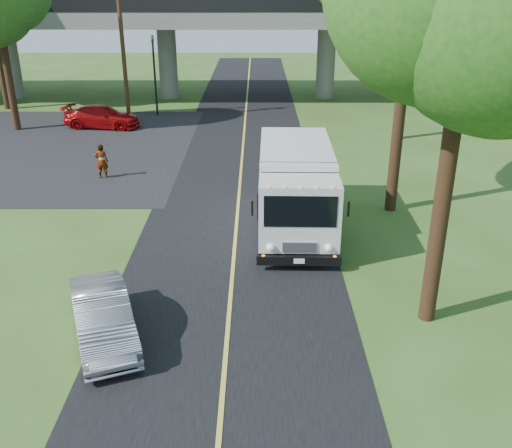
{
  "coord_description": "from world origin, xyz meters",
  "views": [
    {
      "loc": [
        0.78,
        -12.5,
        8.75
      ],
      "look_at": [
        0.75,
        3.84,
        1.6
      ],
      "focal_mm": 40.0,
      "sensor_mm": 36.0,
      "label": 1
    }
  ],
  "objects_px": {
    "red_sedan": "(102,117)",
    "silver_sedan": "(103,317)",
    "utility_pole": "(123,49)",
    "traffic_signal": "(154,67)",
    "pedestrian": "(102,161)",
    "step_van": "(296,186)"
  },
  "relations": [
    {
      "from": "red_sedan",
      "to": "pedestrian",
      "type": "bearing_deg",
      "value": -158.68
    },
    {
      "from": "step_van",
      "to": "pedestrian",
      "type": "xyz_separation_m",
      "value": [
        -8.65,
        5.72,
        -0.83
      ]
    },
    {
      "from": "traffic_signal",
      "to": "red_sedan",
      "type": "height_order",
      "value": "traffic_signal"
    },
    {
      "from": "red_sedan",
      "to": "silver_sedan",
      "type": "distance_m",
      "value": 23.25
    },
    {
      "from": "red_sedan",
      "to": "pedestrian",
      "type": "height_order",
      "value": "pedestrian"
    },
    {
      "from": "utility_pole",
      "to": "step_van",
      "type": "xyz_separation_m",
      "value": [
        9.7,
        -16.82,
        -2.95
      ]
    },
    {
      "from": "pedestrian",
      "to": "utility_pole",
      "type": "bearing_deg",
      "value": -89.44
    },
    {
      "from": "traffic_signal",
      "to": "silver_sedan",
      "type": "xyz_separation_m",
      "value": [
        2.8,
        -26.0,
        -2.55
      ]
    },
    {
      "from": "utility_pole",
      "to": "silver_sedan",
      "type": "relative_size",
      "value": 2.27
    },
    {
      "from": "step_van",
      "to": "red_sedan",
      "type": "xyz_separation_m",
      "value": [
        -11.04,
        15.38,
        -0.97
      ]
    },
    {
      "from": "utility_pole",
      "to": "traffic_signal",
      "type": "bearing_deg",
      "value": 53.13
    },
    {
      "from": "pedestrian",
      "to": "red_sedan",
      "type": "bearing_deg",
      "value": -80.94
    },
    {
      "from": "utility_pole",
      "to": "red_sedan",
      "type": "bearing_deg",
      "value": -132.95
    },
    {
      "from": "traffic_signal",
      "to": "step_van",
      "type": "height_order",
      "value": "traffic_signal"
    },
    {
      "from": "utility_pole",
      "to": "red_sedan",
      "type": "distance_m",
      "value": 4.38
    },
    {
      "from": "utility_pole",
      "to": "step_van",
      "type": "bearing_deg",
      "value": -60.03
    },
    {
      "from": "pedestrian",
      "to": "traffic_signal",
      "type": "bearing_deg",
      "value": -96.82
    },
    {
      "from": "red_sedan",
      "to": "silver_sedan",
      "type": "relative_size",
      "value": 1.18
    },
    {
      "from": "red_sedan",
      "to": "pedestrian",
      "type": "relative_size",
      "value": 2.87
    },
    {
      "from": "red_sedan",
      "to": "pedestrian",
      "type": "distance_m",
      "value": 9.96
    },
    {
      "from": "traffic_signal",
      "to": "silver_sedan",
      "type": "height_order",
      "value": "traffic_signal"
    },
    {
      "from": "traffic_signal",
      "to": "pedestrian",
      "type": "xyz_separation_m",
      "value": [
        -0.44,
        -13.1,
        -2.39
      ]
    }
  ]
}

